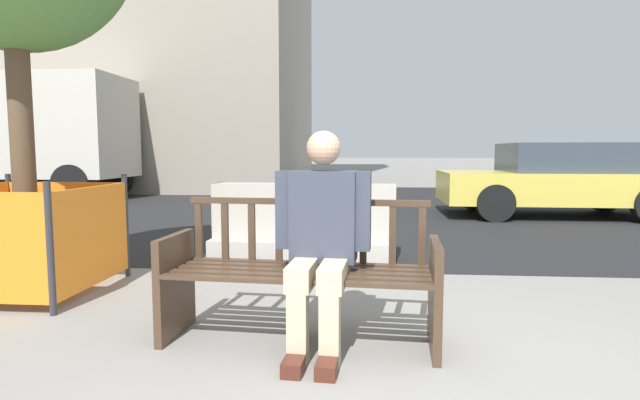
{
  "coord_description": "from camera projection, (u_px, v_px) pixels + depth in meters",
  "views": [
    {
      "loc": [
        -0.4,
        -2.14,
        1.19
      ],
      "look_at": [
        -0.77,
        2.36,
        0.75
      ],
      "focal_mm": 28.0,
      "sensor_mm": 36.0,
      "label": 1
    }
  ],
  "objects": [
    {
      "name": "street_bench",
      "position": [
        301.0,
        279.0,
        3.11
      ],
      "size": [
        1.72,
        0.64,
        0.88
      ],
      "color": "#473323",
      "rests_on": "ground"
    },
    {
      "name": "seated_person",
      "position": [
        322.0,
        235.0,
        3.0
      ],
      "size": [
        0.59,
        0.74,
        1.31
      ],
      "color": "#383D4C",
      "rests_on": "ground"
    },
    {
      "name": "jersey_barrier_centre",
      "position": [
        304.0,
        229.0,
        5.49
      ],
      "size": [
        2.03,
        0.78,
        0.84
      ],
      "color": "#ADA89E",
      "rests_on": "ground"
    },
    {
      "name": "construction_fence",
      "position": [
        28.0,
        235.0,
        4.21
      ],
      "size": [
        1.21,
        1.21,
        0.98
      ],
      "color": "#2D2D33",
      "rests_on": "ground"
    },
    {
      "name": "street_asphalt",
      "position": [
        380.0,
        207.0,
        10.83
      ],
      "size": [
        120.0,
        12.0,
        0.01
      ],
      "primitive_type": "cube",
      "color": "black",
      "rests_on": "ground"
    },
    {
      "name": "delivery_truck",
      "position": [
        0.0,
        132.0,
        12.61
      ],
      "size": [
        6.8,
        2.32,
        3.05
      ],
      "color": "silver",
      "rests_on": "ground"
    },
    {
      "name": "car_taxi_near",
      "position": [
        557.0,
        179.0,
        9.17
      ],
      "size": [
        4.1,
        2.01,
        1.34
      ],
      "color": "#DBC64C",
      "rests_on": "ground"
    }
  ]
}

